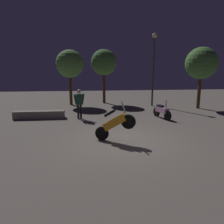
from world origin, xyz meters
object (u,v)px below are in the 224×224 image
at_px(motorcycle_orange_foreground, 115,123).
at_px(motorcycle_pink_parked_left, 162,111).
at_px(person_rider_beside, 79,101).
at_px(streetlamp_near, 154,61).

xyz_separation_m(motorcycle_orange_foreground, motorcycle_pink_parked_left, (3.23, 3.69, -0.31)).
xyz_separation_m(motorcycle_orange_foreground, person_rider_beside, (-1.54, 4.11, 0.28)).
bearing_deg(person_rider_beside, streetlamp_near, -76.78).
relative_size(motorcycle_orange_foreground, person_rider_beside, 0.96).
xyz_separation_m(motorcycle_pink_parked_left, streetlamp_near, (0.73, 4.33, 2.98)).
height_order(motorcycle_orange_foreground, motorcycle_pink_parked_left, motorcycle_orange_foreground).
relative_size(motorcycle_pink_parked_left, streetlamp_near, 0.30).
distance_m(motorcycle_pink_parked_left, streetlamp_near, 5.30).
height_order(person_rider_beside, streetlamp_near, streetlamp_near).
xyz_separation_m(motorcycle_orange_foreground, streetlamp_near, (3.96, 8.02, 2.67)).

